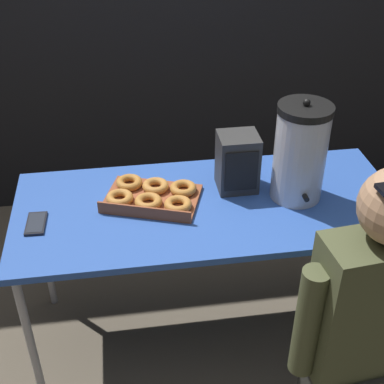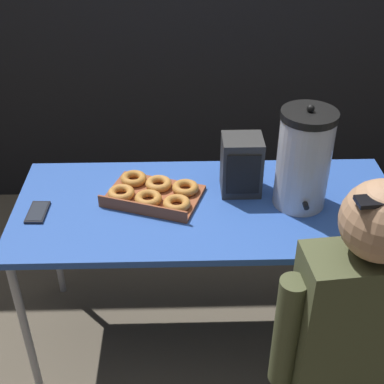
% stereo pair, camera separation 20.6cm
% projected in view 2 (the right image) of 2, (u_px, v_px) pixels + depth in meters
% --- Properties ---
extents(ground_plane, '(12.00, 12.00, 0.00)m').
position_uv_depth(ground_plane, '(206.00, 330.00, 2.51)').
color(ground_plane, brown).
extents(folding_table, '(1.53, 0.66, 0.73)m').
position_uv_depth(folding_table, '(208.00, 214.00, 2.13)').
color(folding_table, '#2D56B2').
rests_on(folding_table, ground).
extents(donut_box, '(0.43, 0.36, 0.05)m').
position_uv_depth(donut_box, '(153.00, 193.00, 2.13)').
color(donut_box, brown).
rests_on(donut_box, folding_table).
extents(coffee_urn, '(0.21, 0.24, 0.42)m').
position_uv_depth(coffee_urn, '(304.00, 159.00, 2.00)').
color(coffee_urn, silver).
rests_on(coffee_urn, folding_table).
extents(cell_phone, '(0.08, 0.14, 0.01)m').
position_uv_depth(cell_phone, '(38.00, 212.00, 2.05)').
color(cell_phone, black).
rests_on(cell_phone, folding_table).
extents(space_heater, '(0.16, 0.15, 0.24)m').
position_uv_depth(space_heater, '(241.00, 165.00, 2.12)').
color(space_heater, '#333333').
rests_on(space_heater, folding_table).
extents(person_seated, '(0.52, 0.24, 1.20)m').
position_uv_depth(person_seated, '(351.00, 345.00, 1.70)').
color(person_seated, '#33332D').
rests_on(person_seated, ground).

